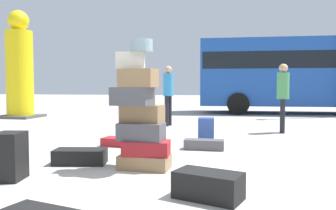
{
  "coord_description": "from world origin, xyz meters",
  "views": [
    {
      "loc": [
        0.83,
        -4.34,
        1.16
      ],
      "look_at": [
        -0.43,
        1.9,
        0.81
      ],
      "focal_mm": 36.15,
      "sensor_mm": 36.0,
      "label": 1
    }
  ],
  "objects_px": {
    "suitcase_black_foreground_far": "(80,157)",
    "person_bearded_onlooker": "(168,90)",
    "suitcase_maroon_behind_tower": "(117,142)",
    "suitcase_black_white_trunk": "(10,156)",
    "suitcase_black_right_side": "(208,185)",
    "yellow_dummy_statue": "(20,70)",
    "suitcase_navy_upright_blue": "(206,131)",
    "suitcase_charcoal_foreground_near": "(204,145)",
    "parked_bus": "(305,71)",
    "person_tourist_with_camera": "(283,92)",
    "suitcase_tower": "(141,117)"
  },
  "relations": [
    {
      "from": "suitcase_black_foreground_far",
      "to": "suitcase_black_right_side",
      "type": "distance_m",
      "value": 2.35
    },
    {
      "from": "suitcase_tower",
      "to": "suitcase_navy_upright_blue",
      "type": "distance_m",
      "value": 2.4
    },
    {
      "from": "suitcase_black_white_trunk",
      "to": "parked_bus",
      "type": "xyz_separation_m",
      "value": [
        5.65,
        11.8,
        1.53
      ]
    },
    {
      "from": "parked_bus",
      "to": "yellow_dummy_statue",
      "type": "bearing_deg",
      "value": -161.49
    },
    {
      "from": "suitcase_maroon_behind_tower",
      "to": "yellow_dummy_statue",
      "type": "distance_m",
      "value": 7.71
    },
    {
      "from": "suitcase_charcoal_foreground_near",
      "to": "person_tourist_with_camera",
      "type": "relative_size",
      "value": 0.42
    },
    {
      "from": "suitcase_navy_upright_blue",
      "to": "suitcase_charcoal_foreground_near",
      "type": "bearing_deg",
      "value": -92.7
    },
    {
      "from": "person_tourist_with_camera",
      "to": "suitcase_black_right_side",
      "type": "bearing_deg",
      "value": -7.52
    },
    {
      "from": "suitcase_charcoal_foreground_near",
      "to": "parked_bus",
      "type": "relative_size",
      "value": 0.08
    },
    {
      "from": "suitcase_tower",
      "to": "suitcase_black_foreground_far",
      "type": "height_order",
      "value": "suitcase_tower"
    },
    {
      "from": "suitcase_navy_upright_blue",
      "to": "suitcase_black_right_side",
      "type": "bearing_deg",
      "value": -88.9
    },
    {
      "from": "suitcase_black_right_side",
      "to": "parked_bus",
      "type": "height_order",
      "value": "parked_bus"
    },
    {
      "from": "suitcase_maroon_behind_tower",
      "to": "suitcase_black_white_trunk",
      "type": "distance_m",
      "value": 2.62
    },
    {
      "from": "suitcase_black_foreground_far",
      "to": "person_tourist_with_camera",
      "type": "distance_m",
      "value": 5.5
    },
    {
      "from": "suitcase_tower",
      "to": "parked_bus",
      "type": "relative_size",
      "value": 0.2
    },
    {
      "from": "suitcase_black_right_side",
      "to": "suitcase_navy_upright_blue",
      "type": "bearing_deg",
      "value": 114.37
    },
    {
      "from": "suitcase_black_white_trunk",
      "to": "parked_bus",
      "type": "bearing_deg",
      "value": 54.59
    },
    {
      "from": "person_bearded_onlooker",
      "to": "parked_bus",
      "type": "distance_m",
      "value": 7.55
    },
    {
      "from": "suitcase_tower",
      "to": "suitcase_black_foreground_far",
      "type": "distance_m",
      "value": 1.16
    },
    {
      "from": "suitcase_charcoal_foreground_near",
      "to": "parked_bus",
      "type": "xyz_separation_m",
      "value": [
        3.47,
        9.29,
        1.74
      ]
    },
    {
      "from": "parked_bus",
      "to": "suitcase_black_right_side",
      "type": "bearing_deg",
      "value": -107.68
    },
    {
      "from": "suitcase_navy_upright_blue",
      "to": "parked_bus",
      "type": "height_order",
      "value": "parked_bus"
    },
    {
      "from": "suitcase_maroon_behind_tower",
      "to": "yellow_dummy_statue",
      "type": "bearing_deg",
      "value": 145.39
    },
    {
      "from": "person_tourist_with_camera",
      "to": "suitcase_maroon_behind_tower",
      "type": "bearing_deg",
      "value": -45.54
    },
    {
      "from": "suitcase_black_white_trunk",
      "to": "person_bearded_onlooker",
      "type": "height_order",
      "value": "person_bearded_onlooker"
    },
    {
      "from": "yellow_dummy_statue",
      "to": "person_bearded_onlooker",
      "type": "bearing_deg",
      "value": -14.12
    },
    {
      "from": "parked_bus",
      "to": "person_tourist_with_camera",
      "type": "bearing_deg",
      "value": -107.7
    },
    {
      "from": "person_tourist_with_camera",
      "to": "parked_bus",
      "type": "height_order",
      "value": "parked_bus"
    },
    {
      "from": "suitcase_black_right_side",
      "to": "yellow_dummy_statue",
      "type": "height_order",
      "value": "yellow_dummy_statue"
    },
    {
      "from": "suitcase_black_foreground_far",
      "to": "person_bearded_onlooker",
      "type": "xyz_separation_m",
      "value": [
        0.32,
        5.1,
        0.95
      ]
    },
    {
      "from": "suitcase_black_foreground_far",
      "to": "person_bearded_onlooker",
      "type": "height_order",
      "value": "person_bearded_onlooker"
    },
    {
      "from": "suitcase_maroon_behind_tower",
      "to": "person_tourist_with_camera",
      "type": "distance_m",
      "value": 4.41
    },
    {
      "from": "suitcase_black_white_trunk",
      "to": "suitcase_black_right_side",
      "type": "bearing_deg",
      "value": -14.92
    },
    {
      "from": "suitcase_black_white_trunk",
      "to": "suitcase_navy_upright_blue",
      "type": "bearing_deg",
      "value": 45.41
    },
    {
      "from": "suitcase_black_white_trunk",
      "to": "yellow_dummy_statue",
      "type": "xyz_separation_m",
      "value": [
        -5.15,
        7.57,
        1.46
      ]
    },
    {
      "from": "suitcase_black_white_trunk",
      "to": "yellow_dummy_statue",
      "type": "bearing_deg",
      "value": 114.4
    },
    {
      "from": "suitcase_black_right_side",
      "to": "yellow_dummy_statue",
      "type": "relative_size",
      "value": 0.17
    },
    {
      "from": "person_bearded_onlooker",
      "to": "yellow_dummy_statue",
      "type": "xyz_separation_m",
      "value": [
        -5.93,
        1.49,
        0.7
      ]
    },
    {
      "from": "suitcase_black_foreground_far",
      "to": "yellow_dummy_statue",
      "type": "xyz_separation_m",
      "value": [
        -5.61,
        6.59,
        1.65
      ]
    },
    {
      "from": "suitcase_navy_upright_blue",
      "to": "person_tourist_with_camera",
      "type": "height_order",
      "value": "person_tourist_with_camera"
    },
    {
      "from": "suitcase_black_foreground_far",
      "to": "suitcase_black_white_trunk",
      "type": "height_order",
      "value": "suitcase_black_white_trunk"
    },
    {
      "from": "suitcase_tower",
      "to": "yellow_dummy_statue",
      "type": "distance_m",
      "value": 9.44
    },
    {
      "from": "suitcase_charcoal_foreground_near",
      "to": "suitcase_black_white_trunk",
      "type": "height_order",
      "value": "suitcase_black_white_trunk"
    },
    {
      "from": "suitcase_black_foreground_far",
      "to": "person_bearded_onlooker",
      "type": "bearing_deg",
      "value": 76.65
    },
    {
      "from": "yellow_dummy_statue",
      "to": "parked_bus",
      "type": "height_order",
      "value": "yellow_dummy_statue"
    },
    {
      "from": "suitcase_black_right_side",
      "to": "person_tourist_with_camera",
      "type": "height_order",
      "value": "person_tourist_with_camera"
    },
    {
      "from": "suitcase_charcoal_foreground_near",
      "to": "person_tourist_with_camera",
      "type": "bearing_deg",
      "value": 56.68
    },
    {
      "from": "suitcase_navy_upright_blue",
      "to": "suitcase_black_white_trunk",
      "type": "bearing_deg",
      "value": -129.05
    },
    {
      "from": "suitcase_black_foreground_far",
      "to": "suitcase_black_right_side",
      "type": "height_order",
      "value": "suitcase_black_right_side"
    },
    {
      "from": "person_tourist_with_camera",
      "to": "yellow_dummy_statue",
      "type": "xyz_separation_m",
      "value": [
        -9.05,
        2.4,
        0.73
      ]
    }
  ]
}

